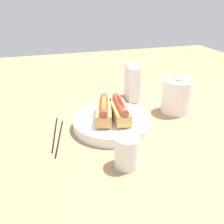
% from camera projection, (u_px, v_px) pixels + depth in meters
% --- Properties ---
extents(ground_plane, '(2.40, 2.40, 0.00)m').
position_uv_depth(ground_plane, '(108.00, 128.00, 0.83)').
color(ground_plane, '#9E7A56').
extents(serving_bowl, '(0.27, 0.27, 0.04)m').
position_uv_depth(serving_bowl, '(112.00, 122.00, 0.84)').
color(serving_bowl, white).
rests_on(serving_bowl, ground_plane).
extents(hotdog_front, '(0.16, 0.09, 0.06)m').
position_uv_depth(hotdog_front, '(104.00, 110.00, 0.81)').
color(hotdog_front, tan).
rests_on(hotdog_front, serving_bowl).
extents(hotdog_back, '(0.15, 0.07, 0.06)m').
position_uv_depth(hotdog_back, '(120.00, 110.00, 0.82)').
color(hotdog_back, tan).
rests_on(hotdog_back, serving_bowl).
extents(water_glass, '(0.07, 0.07, 0.09)m').
position_uv_depth(water_glass, '(127.00, 153.00, 0.64)').
color(water_glass, white).
rests_on(water_glass, ground_plane).
extents(paper_towel_roll, '(0.11, 0.11, 0.13)m').
position_uv_depth(paper_towel_roll, '(176.00, 96.00, 0.93)').
color(paper_towel_roll, white).
rests_on(paper_towel_roll, ground_plane).
extents(napkin_box, '(0.11, 0.06, 0.15)m').
position_uv_depth(napkin_box, '(132.00, 83.00, 1.03)').
color(napkin_box, white).
rests_on(napkin_box, ground_plane).
extents(chopstick_near, '(0.22, 0.05, 0.01)m').
position_uv_depth(chopstick_near, '(59.00, 137.00, 0.78)').
color(chopstick_near, black).
rests_on(chopstick_near, ground_plane).
extents(chopstick_far, '(0.22, 0.04, 0.01)m').
position_uv_depth(chopstick_far, '(55.00, 133.00, 0.80)').
color(chopstick_far, black).
rests_on(chopstick_far, ground_plane).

